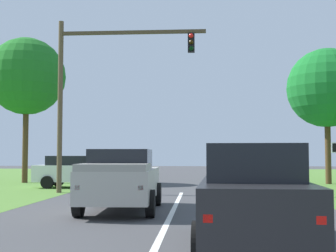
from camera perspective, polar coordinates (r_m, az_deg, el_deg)
The scene contains 7 objects.
ground_plane at distance 14.35m, azimuth 0.38°, elevation -10.68°, with size 120.00×120.00×0.00m, color #424244.
red_suv_near at distance 9.42m, azimuth 10.16°, elevation -8.05°, with size 2.33×5.06×1.99m.
pickup_truck_lead at distance 15.18m, azimuth -5.64°, elevation -6.45°, with size 2.44×5.28×1.97m.
traffic_light at distance 22.80m, azimuth -8.69°, elevation 5.56°, with size 7.09×0.40×8.23m.
crossing_suv_far at distance 26.26m, azimuth -10.83°, elevation -5.34°, with size 4.68×2.10×1.73m.
extra_tree_1 at distance 32.06m, azimuth -16.74°, elevation 5.75°, with size 5.00×5.00×9.38m.
extra_tree_2 at distance 30.99m, azimuth 18.66°, elevation 4.37°, with size 4.91×4.91×8.41m.
Camera 1 is at (0.86, -4.00, 1.80)m, focal length 50.37 mm.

